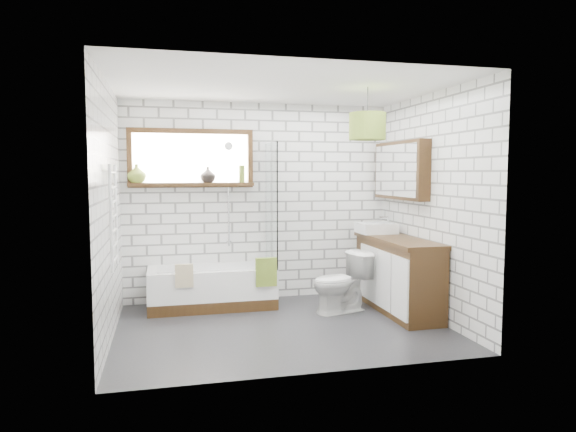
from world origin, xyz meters
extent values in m
cube|color=black|center=(0.00, 0.00, -0.01)|extent=(3.40, 2.60, 0.01)
cube|color=white|center=(0.00, 0.00, 2.50)|extent=(3.40, 2.60, 0.01)
cube|color=white|center=(0.00, 1.30, 1.25)|extent=(3.40, 0.01, 2.50)
cube|color=white|center=(0.00, -1.30, 1.25)|extent=(3.40, 0.01, 2.50)
cube|color=white|center=(-1.70, 0.00, 1.25)|extent=(0.01, 2.60, 2.50)
cube|color=white|center=(1.70, 0.00, 1.25)|extent=(0.01, 2.60, 2.50)
cube|color=black|center=(-0.85, 1.26, 1.80)|extent=(1.52, 0.16, 0.68)
cube|color=white|center=(-1.66, 0.00, 1.20)|extent=(0.06, 0.52, 1.00)
cube|color=black|center=(1.62, 0.60, 1.65)|extent=(0.16, 1.20, 0.70)
cylinder|color=silver|center=(-0.40, 1.26, 1.35)|extent=(0.02, 0.02, 1.30)
cube|color=white|center=(-0.65, 0.97, 0.24)|extent=(1.50, 0.66, 0.49)
cube|color=white|center=(0.09, 0.97, 1.24)|extent=(0.02, 0.72, 1.50)
cube|color=olive|center=(-0.04, 0.64, 0.47)|extent=(0.25, 0.07, 0.33)
cube|color=tan|center=(-0.98, 0.64, 0.47)|extent=(0.20, 0.05, 0.26)
cube|color=black|center=(1.46, 0.29, 0.43)|extent=(0.49, 1.51, 0.87)
cube|color=white|center=(1.40, 0.79, 0.93)|extent=(0.44, 0.39, 0.13)
cylinder|color=silver|center=(1.56, 0.79, 0.99)|extent=(0.04, 0.04, 0.15)
imported|color=white|center=(0.80, 0.40, 0.35)|extent=(0.56, 0.76, 0.70)
imported|color=olive|center=(-1.50, 1.23, 1.59)|extent=(0.26, 0.26, 0.22)
imported|color=black|center=(-0.66, 1.23, 1.58)|extent=(0.23, 0.23, 0.20)
cylinder|color=olive|center=(-0.23, 1.23, 1.59)|extent=(0.08, 0.08, 0.21)
cylinder|color=olive|center=(0.87, -0.15, 2.10)|extent=(0.38, 0.38, 0.28)
camera|label=1|loc=(-1.17, -5.17, 1.62)|focal=32.00mm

